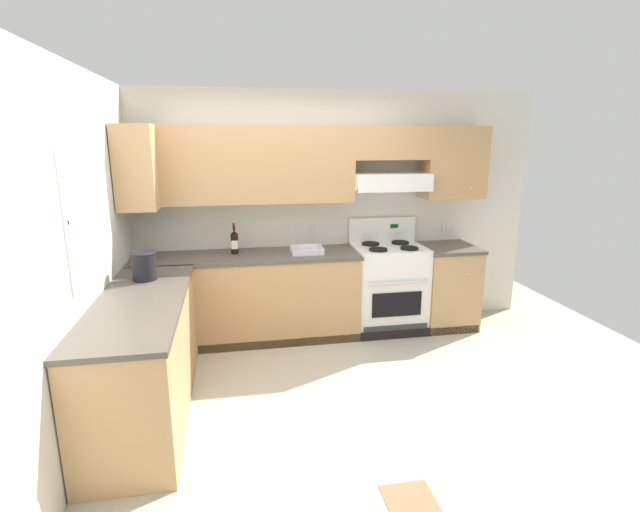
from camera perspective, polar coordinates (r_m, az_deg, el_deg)
name	(u,v)px	position (r m, az deg, el deg)	size (l,w,h in m)	color
ground_plane	(308,395)	(4.07, -1.49, -16.36)	(7.04, 7.04, 0.00)	#B2AA99
floor_accent_tile	(410,500)	(3.15, 10.82, -26.91)	(0.30, 0.30, 0.01)	olive
wall_back	(321,194)	(5.12, 0.14, 7.50)	(4.68, 0.57, 2.55)	silver
wall_left	(91,237)	(3.91, -25.88, 2.08)	(0.47, 4.00, 2.55)	silver
counter_back_run	(292,295)	(5.01, -3.33, -4.73)	(3.60, 0.65, 0.91)	tan
counter_left_run	(145,357)	(3.88, -20.31, -11.33)	(0.63, 1.91, 0.91)	tan
stove	(388,287)	(5.24, 8.19, -3.70)	(0.76, 0.62, 1.20)	white
wine_bottle	(235,241)	(4.90, -10.25, 1.76)	(0.08, 0.08, 0.32)	black
bowl	(307,251)	(4.87, -1.61, 0.62)	(0.32, 0.26, 0.06)	silver
bucket	(144,265)	(4.18, -20.44, -1.07)	(0.21, 0.21, 0.24)	black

